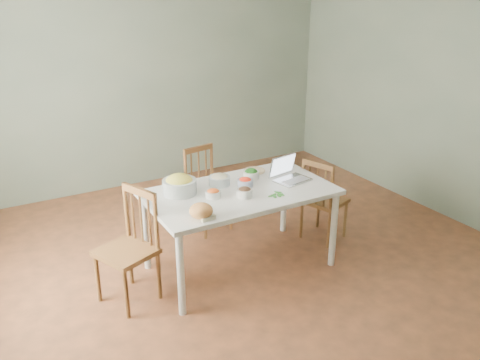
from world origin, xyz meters
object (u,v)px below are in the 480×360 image
bread_boule (201,211)px  laptop (293,170)px  chair_left (126,249)px  chair_right (325,199)px  bowl_squash (179,184)px  chair_far (209,190)px  dining_table (240,229)px

bread_boule → laptop: 1.12m
chair_left → laptop: bearing=66.9°
laptop → chair_right: bearing=2.3°
chair_left → bread_boule: size_ratio=5.12×
chair_right → bowl_squash: size_ratio=2.96×
bread_boule → bowl_squash: 0.53m
chair_left → chair_right: chair_left is taller
chair_far → chair_right: bearing=-48.9°
chair_left → bread_boule: chair_left is taller
dining_table → chair_right: size_ratio=1.88×
dining_table → laptop: laptop is taller
bowl_squash → laptop: bearing=-13.3°
chair_left → bowl_squash: size_ratio=3.24×
bowl_squash → laptop: 1.06m
chair_left → bowl_squash: bearing=88.0°
bowl_squash → chair_right: bearing=-4.8°
dining_table → chair_left: size_ratio=1.72×
bread_boule → bowl_squash: (0.05, 0.53, 0.02)m
chair_right → bread_boule: 1.67m
chair_far → chair_left: 1.43m
chair_right → laptop: 0.68m
bread_boule → chair_right: bearing=14.4°
chair_far → dining_table: bearing=-106.6°
dining_table → bread_boule: (-0.54, -0.33, 0.45)m
dining_table → chair_far: chair_far is taller
chair_right → chair_left: bearing=73.4°
chair_left → bowl_squash: 0.72m
dining_table → chair_left: (-1.06, -0.00, 0.09)m
chair_far → laptop: bearing=-73.1°
chair_far → bread_boule: bearing=-128.6°
chair_far → bread_boule: size_ratio=4.77×
bread_boule → laptop: laptop is taller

